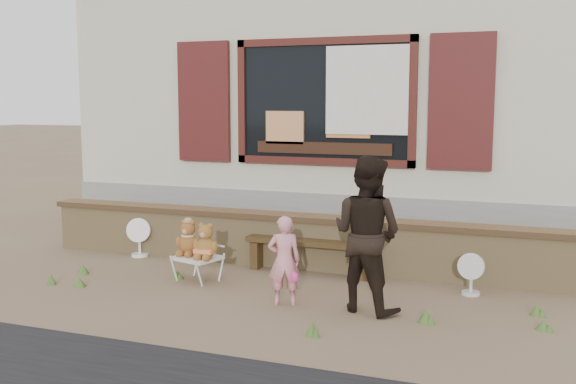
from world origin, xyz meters
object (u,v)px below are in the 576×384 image
at_px(teddy_bear_right, 206,240).
at_px(folding_chair, 198,259).
at_px(bench, 312,248).
at_px(adult, 367,234).
at_px(teddy_bear_left, 188,237).
at_px(child, 284,260).

bearing_deg(teddy_bear_right, folding_chair, 180.00).
relative_size(bench, adult, 1.05).
bearing_deg(teddy_bear_left, teddy_bear_right, 0.00).
bearing_deg(teddy_bear_left, bench, 48.26).
relative_size(bench, teddy_bear_right, 3.91).
relative_size(bench, folding_chair, 2.85).
bearing_deg(adult, bench, -33.24).
relative_size(teddy_bear_left, child, 0.46).
relative_size(teddy_bear_right, child, 0.45).
xyz_separation_m(child, adult, (0.83, 0.12, 0.31)).
height_order(child, adult, adult).
distance_m(folding_chair, adult, 2.18).
distance_m(teddy_bear_right, child, 1.21).
distance_m(folding_chair, teddy_bear_right, 0.27).
xyz_separation_m(folding_chair, child, (1.26, -0.49, 0.20)).
bearing_deg(teddy_bear_right, teddy_bear_left, 180.00).
distance_m(bench, child, 1.33).
relative_size(bench, teddy_bear_left, 3.84).
height_order(folding_chair, adult, adult).
height_order(teddy_bear_left, teddy_bear_right, teddy_bear_left).
bearing_deg(child, bench, -106.30).
xyz_separation_m(teddy_bear_left, child, (1.39, -0.53, -0.04)).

